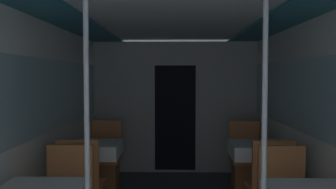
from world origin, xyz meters
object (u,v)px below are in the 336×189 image
object	(u,v)px
support_pole_left_0	(87,149)
support_pole_right_0	(263,150)
chair_right_far_1	(246,170)
dining_table_left_1	(94,152)
chair_left_far_1	(104,170)
dining_table_right_1	(256,153)

from	to	relation	value
support_pole_left_0	support_pole_right_0	distance (m)	1.19
support_pole_left_0	chair_right_far_1	distance (m)	2.91
dining_table_left_1	chair_right_far_1	bearing A→B (deg)	17.79
chair_left_far_1	chair_right_far_1	distance (m)	1.86
support_pole_left_0	chair_right_far_1	world-z (taller)	support_pole_left_0
chair_right_far_1	support_pole_left_0	bearing A→B (deg)	57.16
support_pole_right_0	chair_right_far_1	xyz separation A→B (m)	(0.33, 2.37, -0.74)
dining_table_right_1	chair_right_far_1	distance (m)	0.69
support_pole_right_0	chair_right_far_1	bearing A→B (deg)	81.96
dining_table_right_1	chair_right_far_1	size ratio (longest dim) A/B	0.83
dining_table_right_1	support_pole_left_0	bearing A→B (deg)	-130.80
support_pole_left_0	dining_table_right_1	world-z (taller)	support_pole_left_0
support_pole_left_0	support_pole_right_0	world-z (taller)	same
dining_table_left_1	chair_left_far_1	bearing A→B (deg)	90.00
support_pole_right_0	dining_table_right_1	xyz separation A→B (m)	(0.33, 1.77, -0.39)
dining_table_right_1	support_pole_right_0	bearing A→B (deg)	-100.70
chair_left_far_1	chair_right_far_1	world-z (taller)	same
dining_table_left_1	support_pole_left_0	bearing A→B (deg)	-79.30
support_pole_left_0	chair_right_far_1	size ratio (longest dim) A/B	2.25
dining_table_left_1	dining_table_right_1	size ratio (longest dim) A/B	1.00
support_pole_left_0	dining_table_right_1	size ratio (longest dim) A/B	2.72
dining_table_left_1	dining_table_right_1	bearing A→B (deg)	0.00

